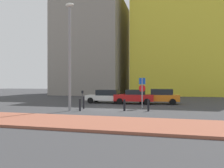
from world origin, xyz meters
TOP-DOWN VIEW (x-y plane):
  - ground_plane at (0.00, 0.00)m, footprint 120.00×120.00m
  - sidewalk_brick at (0.00, -6.48)m, footprint 40.00×4.00m
  - parked_car_white at (-1.86, 5.59)m, footprint 4.43×2.18m
  - parked_car_red at (1.25, 5.44)m, footprint 4.21×2.19m
  - parked_car_orange at (3.75, 5.92)m, footprint 4.57×2.19m
  - parking_sign_post at (2.51, 1.35)m, footprint 0.60×0.12m
  - parking_meter at (-3.63, 2.82)m, footprint 0.18×0.14m
  - street_lamp at (-2.89, -1.73)m, footprint 0.70×0.36m
  - traffic_bollard_near at (3.18, -0.39)m, footprint 0.16×0.16m
  - traffic_bollard_mid at (-2.33, -0.15)m, footprint 0.14×0.14m
  - traffic_bollard_far at (-2.08, -1.58)m, footprint 0.15×0.15m
  - traffic_bollard_edge at (1.32, -0.66)m, footprint 0.17×0.17m
  - building_colorful_midrise at (8.02, 27.68)m, footprint 19.29×15.88m
  - building_under_construction at (-9.95, 25.35)m, footprint 12.60×15.67m

SIDE VIEW (x-z plane):
  - ground_plane at x=0.00m, z-range 0.00..0.00m
  - sidewalk_brick at x=0.00m, z-range 0.00..0.14m
  - traffic_bollard_edge at x=1.32m, z-range 0.00..0.93m
  - traffic_bollard_near at x=3.18m, z-range 0.00..0.94m
  - traffic_bollard_far at x=-2.08m, z-range 0.00..0.96m
  - traffic_bollard_mid at x=-2.33m, z-range 0.00..1.05m
  - parked_car_white at x=-1.86m, z-range 0.04..1.51m
  - parked_car_red at x=1.25m, z-range 0.03..1.54m
  - parked_car_orange at x=3.75m, z-range 0.02..1.61m
  - parking_meter at x=-3.63m, z-range 0.21..1.67m
  - parking_sign_post at x=2.51m, z-range 0.34..3.04m
  - street_lamp at x=-2.89m, z-range 0.65..9.21m
  - building_under_construction at x=-9.95m, z-range 0.00..18.94m
  - building_colorful_midrise at x=8.02m, z-range 0.00..26.80m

